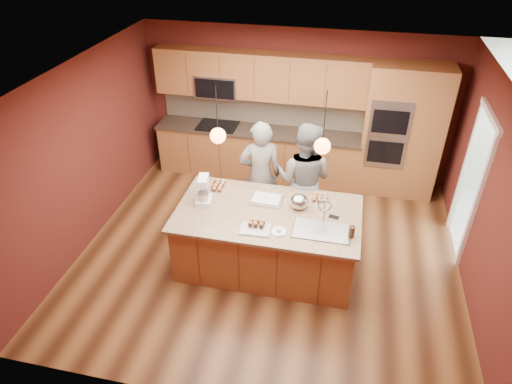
% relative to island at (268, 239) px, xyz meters
% --- Properties ---
extents(floor, '(5.50, 5.50, 0.00)m').
position_rel_island_xyz_m(floor, '(-0.04, 0.25, -0.47)').
color(floor, '#3F2211').
rests_on(floor, ground).
extents(ceiling, '(5.50, 5.50, 0.00)m').
position_rel_island_xyz_m(ceiling, '(-0.04, 0.25, 2.23)').
color(ceiling, white).
rests_on(ceiling, ground).
extents(wall_back, '(5.50, 0.00, 5.50)m').
position_rel_island_xyz_m(wall_back, '(-0.04, 2.75, 0.88)').
color(wall_back, '#4F1B17').
rests_on(wall_back, ground).
extents(wall_front, '(5.50, 0.00, 5.50)m').
position_rel_island_xyz_m(wall_front, '(-0.04, -2.25, 0.88)').
color(wall_front, '#4F1B17').
rests_on(wall_front, ground).
extents(wall_left, '(0.00, 5.00, 5.00)m').
position_rel_island_xyz_m(wall_left, '(-2.79, 0.25, 0.88)').
color(wall_left, '#4F1B17').
rests_on(wall_left, ground).
extents(wall_right, '(0.00, 5.00, 5.00)m').
position_rel_island_xyz_m(wall_right, '(2.71, 0.25, 0.88)').
color(wall_right, '#4F1B17').
rests_on(wall_right, ground).
extents(cabinet_run, '(3.74, 0.64, 2.30)m').
position_rel_island_xyz_m(cabinet_run, '(-0.72, 2.50, 0.51)').
color(cabinet_run, '#9A6330').
rests_on(cabinet_run, floor).
extents(oven_column, '(1.30, 0.62, 2.30)m').
position_rel_island_xyz_m(oven_column, '(1.81, 2.45, 0.68)').
color(oven_column, '#9A6330').
rests_on(oven_column, floor).
extents(doorway_trim, '(0.08, 1.11, 2.20)m').
position_rel_island_xyz_m(doorway_trim, '(2.69, 1.05, 0.58)').
color(doorway_trim, white).
rests_on(doorway_trim, wall_right).
extents(pendant_left, '(0.20, 0.20, 0.80)m').
position_rel_island_xyz_m(pendant_left, '(-0.67, 0.00, 1.53)').
color(pendant_left, black).
rests_on(pendant_left, ceiling).
extents(pendant_right, '(0.20, 0.20, 0.80)m').
position_rel_island_xyz_m(pendant_right, '(0.63, 0.00, 1.53)').
color(pendant_right, black).
rests_on(pendant_right, ceiling).
extents(island, '(2.50, 1.40, 1.30)m').
position_rel_island_xyz_m(island, '(0.00, 0.00, 0.00)').
color(island, '#9A6330').
rests_on(island, floor).
extents(person_left, '(0.75, 0.60, 1.80)m').
position_rel_island_xyz_m(person_left, '(-0.32, 0.95, 0.43)').
color(person_left, black).
rests_on(person_left, floor).
extents(person_right, '(1.02, 0.86, 1.84)m').
position_rel_island_xyz_m(person_right, '(0.35, 0.95, 0.45)').
color(person_right, gray).
rests_on(person_right, floor).
extents(stand_mixer, '(0.25, 0.31, 0.39)m').
position_rel_island_xyz_m(stand_mixer, '(-0.93, 0.07, 0.62)').
color(stand_mixer, white).
rests_on(stand_mixer, island).
extents(sheet_cake, '(0.46, 0.35, 0.05)m').
position_rel_island_xyz_m(sheet_cake, '(-0.09, 0.27, 0.47)').
color(sheet_cake, silver).
rests_on(sheet_cake, island).
extents(cooling_rack, '(0.40, 0.30, 0.02)m').
position_rel_island_xyz_m(cooling_rack, '(-0.10, -0.40, 0.46)').
color(cooling_rack, '#A6A7AD').
rests_on(cooling_rack, island).
extents(mixing_bowl, '(0.25, 0.25, 0.21)m').
position_rel_island_xyz_m(mixing_bowl, '(0.38, 0.20, 0.55)').
color(mixing_bowl, '#B4B7BB').
rests_on(mixing_bowl, island).
extents(plate, '(0.19, 0.19, 0.01)m').
position_rel_island_xyz_m(plate, '(0.20, -0.39, 0.46)').
color(plate, white).
rests_on(plate, island).
extents(tumbler, '(0.08, 0.08, 0.16)m').
position_rel_island_xyz_m(tumbler, '(1.11, -0.28, 0.53)').
color(tumbler, '#37230F').
rests_on(tumbler, island).
extents(phone, '(0.15, 0.10, 0.01)m').
position_rel_island_xyz_m(phone, '(0.87, 0.09, 0.46)').
color(phone, black).
rests_on(phone, island).
extents(cupcakes_left, '(0.23, 0.31, 0.07)m').
position_rel_island_xyz_m(cupcakes_left, '(-0.88, 0.47, 0.48)').
color(cupcakes_left, tan).
rests_on(cupcakes_left, island).
extents(cupcakes_rack, '(0.23, 0.15, 0.07)m').
position_rel_island_xyz_m(cupcakes_rack, '(-0.10, -0.32, 0.50)').
color(cupcakes_rack, tan).
rests_on(cupcakes_rack, island).
extents(cupcakes_right, '(0.22, 0.22, 0.06)m').
position_rel_island_xyz_m(cupcakes_right, '(0.64, 0.47, 0.48)').
color(cupcakes_right, tan).
rests_on(cupcakes_right, island).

